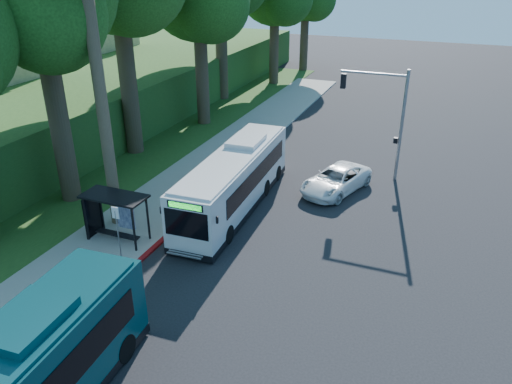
% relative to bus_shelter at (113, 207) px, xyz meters
% --- Properties ---
extents(ground, '(140.00, 140.00, 0.00)m').
position_rel_bus_shelter_xyz_m(ground, '(7.26, 2.86, -1.81)').
color(ground, black).
rests_on(ground, ground).
extents(sidewalk, '(4.50, 70.00, 0.12)m').
position_rel_bus_shelter_xyz_m(sidewalk, '(-0.04, 2.86, -1.75)').
color(sidewalk, gray).
rests_on(sidewalk, ground).
extents(red_curb, '(0.25, 30.00, 0.13)m').
position_rel_bus_shelter_xyz_m(red_curb, '(2.26, -1.14, -1.74)').
color(red_curb, maroon).
rests_on(red_curb, ground).
extents(grass_verge, '(8.00, 70.00, 0.06)m').
position_rel_bus_shelter_xyz_m(grass_verge, '(-5.74, 7.86, -1.78)').
color(grass_verge, '#234719').
rests_on(grass_verge, ground).
extents(bus_shelter, '(3.20, 1.51, 2.55)m').
position_rel_bus_shelter_xyz_m(bus_shelter, '(0.00, 0.00, 0.00)').
color(bus_shelter, black).
rests_on(bus_shelter, ground).
extents(stop_sign_pole, '(0.35, 0.06, 3.17)m').
position_rel_bus_shelter_xyz_m(stop_sign_pole, '(1.86, -2.14, 0.28)').
color(stop_sign_pole, gray).
rests_on(stop_sign_pole, ground).
extents(traffic_signal_pole, '(4.10, 0.30, 7.00)m').
position_rel_bus_shelter_xyz_m(traffic_signal_pole, '(11.04, 12.86, 2.62)').
color(traffic_signal_pole, gray).
rests_on(traffic_signal_pole, ground).
extents(hillside_backdrop, '(24.00, 60.00, 8.80)m').
position_rel_bus_shelter_xyz_m(hillside_backdrop, '(-19.04, 17.96, 0.63)').
color(hillside_backdrop, '#234719').
rests_on(hillside_backdrop, ground).
extents(white_bus, '(2.98, 11.85, 3.51)m').
position_rel_bus_shelter_xyz_m(white_bus, '(4.10, 5.53, -0.10)').
color(white_bus, silver).
rests_on(white_bus, ground).
extents(pickup, '(3.96, 5.76, 1.46)m').
position_rel_bus_shelter_xyz_m(pickup, '(8.92, 9.70, -1.08)').
color(pickup, white).
rests_on(pickup, ground).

